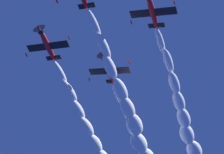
{
  "coord_description": "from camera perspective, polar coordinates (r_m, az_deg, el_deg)",
  "views": [
    {
      "loc": [
        -38.06,
        -8.37,
        1.9
      ],
      "look_at": [
        15.88,
        -4.6,
        68.0
      ],
      "focal_mm": 63.44,
      "sensor_mm": 36.0,
      "label": 1
    }
  ],
  "objects": [
    {
      "name": "smoke_trail_left_wingman",
      "position": [
        104.52,
        11.79,
        -10.87
      ],
      "size": [
        55.12,
        16.61,
        8.28
      ],
      "color": "white"
    },
    {
      "name": "airplane_right_wingman",
      "position": [
        83.65,
        -9.39,
        4.74
      ],
      "size": [
        8.84,
        9.64,
        3.45
      ],
      "color": "red"
    },
    {
      "name": "airplane_slot_tail",
      "position": [
        87.43,
        -0.54,
        1.21
      ],
      "size": [
        8.84,
        9.5,
        3.81
      ],
      "color": "red"
    },
    {
      "name": "airplane_left_wingman",
      "position": [
        79.88,
        5.77,
        9.6
      ],
      "size": [
        8.84,
        9.43,
        3.97
      ],
      "color": "red"
    },
    {
      "name": "smoke_trail_lead",
      "position": [
        96.69,
        4.26,
        -10.06
      ],
      "size": [
        55.5,
        16.57,
        8.51
      ],
      "color": "white"
    }
  ]
}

